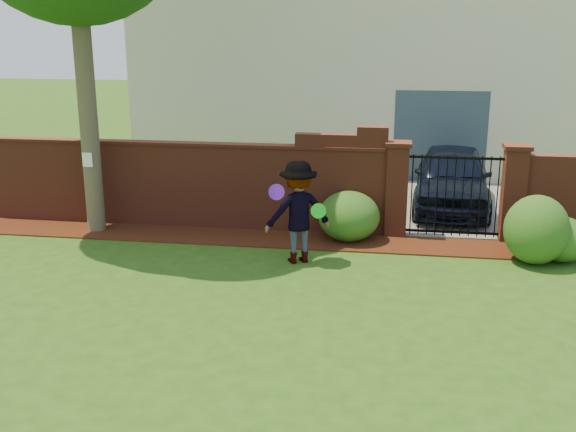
% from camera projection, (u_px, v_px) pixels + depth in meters
% --- Properties ---
extents(ground, '(80.00, 80.00, 0.01)m').
position_uv_depth(ground, '(230.00, 308.00, 10.15)').
color(ground, '#294E13').
rests_on(ground, ground).
extents(mulch_bed, '(11.10, 1.08, 0.03)m').
position_uv_depth(mulch_bed, '(223.00, 237.00, 13.46)').
color(mulch_bed, '#361609').
rests_on(mulch_bed, ground).
extents(brick_wall, '(8.70, 0.31, 2.16)m').
position_uv_depth(brick_wall, '(179.00, 182.00, 14.00)').
color(brick_wall, maroon).
rests_on(brick_wall, ground).
extents(pillar_left, '(0.50, 0.50, 1.88)m').
position_uv_depth(pillar_left, '(397.00, 189.00, 13.34)').
color(pillar_left, maroon).
rests_on(pillar_left, ground).
extents(pillar_right, '(0.50, 0.50, 1.88)m').
position_uv_depth(pillar_right, '(513.00, 193.00, 13.01)').
color(pillar_right, maroon).
rests_on(pillar_right, ground).
extents(iron_gate, '(1.78, 0.03, 1.60)m').
position_uv_depth(iron_gate, '(454.00, 196.00, 13.20)').
color(iron_gate, black).
rests_on(iron_gate, ground).
extents(driveway, '(3.20, 8.00, 0.01)m').
position_uv_depth(driveway, '(440.00, 190.00, 17.23)').
color(driveway, slate).
rests_on(driveway, ground).
extents(house, '(12.40, 6.40, 6.30)m').
position_uv_depth(house, '(354.00, 54.00, 20.54)').
color(house, '#F0E6C9').
rests_on(house, ground).
extents(car, '(1.94, 4.22, 1.40)m').
position_uv_depth(car, '(452.00, 180.00, 15.21)').
color(car, black).
rests_on(car, ground).
extents(paper_notice, '(0.20, 0.01, 0.28)m').
position_uv_depth(paper_notice, '(87.00, 160.00, 13.33)').
color(paper_notice, white).
rests_on(paper_notice, tree).
extents(shrub_left, '(1.19, 1.19, 0.97)m').
position_uv_depth(shrub_left, '(349.00, 216.00, 13.16)').
color(shrub_left, '#1D5218').
rests_on(shrub_left, ground).
extents(shrub_middle, '(1.11, 1.11, 1.22)m').
position_uv_depth(shrub_middle, '(536.00, 230.00, 11.86)').
color(shrub_middle, '#1D5218').
rests_on(shrub_middle, ground).
extents(shrub_right, '(0.90, 0.90, 0.80)m').
position_uv_depth(shrub_right, '(562.00, 239.00, 12.02)').
color(shrub_right, '#1D5218').
rests_on(shrub_right, ground).
extents(man, '(1.34, 1.10, 1.81)m').
position_uv_depth(man, '(298.00, 213.00, 11.84)').
color(man, gray).
rests_on(man, ground).
extents(frisbee_purple, '(0.29, 0.15, 0.28)m').
position_uv_depth(frisbee_purple, '(276.00, 192.00, 11.54)').
color(frisbee_purple, '#651EBF').
rests_on(frisbee_purple, man).
extents(frisbee_green, '(0.27, 0.08, 0.27)m').
position_uv_depth(frisbee_green, '(318.00, 211.00, 11.67)').
color(frisbee_green, '#1BD125').
rests_on(frisbee_green, man).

